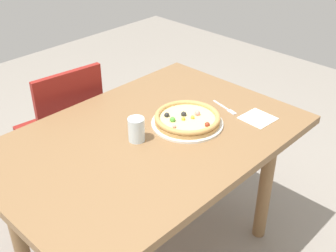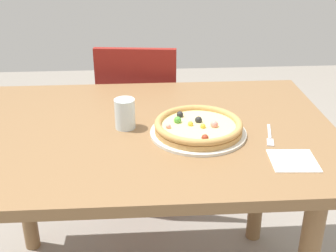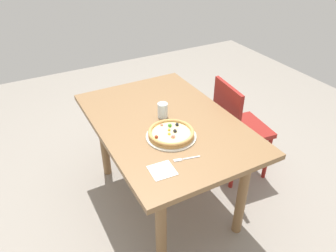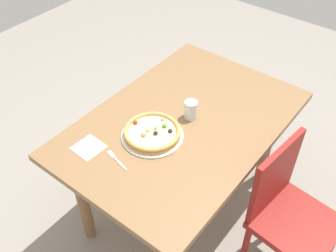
{
  "view_description": "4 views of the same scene",
  "coord_description": "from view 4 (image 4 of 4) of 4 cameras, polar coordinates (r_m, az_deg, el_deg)",
  "views": [
    {
      "loc": [
        1.09,
        1.17,
        1.79
      ],
      "look_at": [
        -0.1,
        0.03,
        0.78
      ],
      "focal_mm": 46.11,
      "sensor_mm": 36.0,
      "label": 1
    },
    {
      "loc": [
        -0.0,
        1.43,
        1.45
      ],
      "look_at": [
        -0.1,
        0.03,
        0.78
      ],
      "focal_mm": 47.97,
      "sensor_mm": 36.0,
      "label": 2
    },
    {
      "loc": [
        -1.7,
        0.9,
        1.98
      ],
      "look_at": [
        -0.1,
        0.03,
        0.78
      ],
      "focal_mm": 34.49,
      "sensor_mm": 36.0,
      "label": 3
    },
    {
      "loc": [
        -1.31,
        -0.92,
        2.21
      ],
      "look_at": [
        -0.1,
        0.03,
        0.78
      ],
      "focal_mm": 41.66,
      "sensor_mm": 36.0,
      "label": 4
    }
  ],
  "objects": [
    {
      "name": "pizza",
      "position": [
        2.05,
        -2.31,
        -0.9
      ],
      "size": [
        0.3,
        0.3,
        0.05
      ],
      "color": "tan",
      "rests_on": "plate"
    },
    {
      "name": "drinking_glass",
      "position": [
        2.15,
        3.36,
        2.4
      ],
      "size": [
        0.07,
        0.07,
        0.11
      ],
      "primitive_type": "cylinder",
      "color": "silver",
      "rests_on": "dining_table"
    },
    {
      "name": "napkin",
      "position": [
        2.05,
        -11.55,
        -3.1
      ],
      "size": [
        0.15,
        0.15,
        0.0
      ],
      "primitive_type": "cube",
      "rotation": [
        0.0,
        0.0,
        -0.06
      ],
      "color": "white",
      "rests_on": "dining_table"
    },
    {
      "name": "ground_plane",
      "position": [
        2.73,
        1.78,
        -11.33
      ],
      "size": [
        6.0,
        6.0,
        0.0
      ],
      "primitive_type": "plane",
      "color": "gray"
    },
    {
      "name": "plate",
      "position": [
        2.07,
        -2.3,
        -1.41
      ],
      "size": [
        0.33,
        0.33,
        0.01
      ],
      "primitive_type": "cylinder",
      "color": "silver",
      "rests_on": "dining_table"
    },
    {
      "name": "fork",
      "position": [
        1.97,
        -7.68,
        -4.78
      ],
      "size": [
        0.05,
        0.16,
        0.0
      ],
      "rotation": [
        0.0,
        0.0,
        1.34
      ],
      "color": "silver",
      "rests_on": "dining_table"
    },
    {
      "name": "chair_near",
      "position": [
        2.17,
        17.1,
        -11.96
      ],
      "size": [
        0.44,
        0.44,
        0.9
      ],
      "rotation": [
        0.0,
        0.0,
        3.03
      ],
      "color": "maroon",
      "rests_on": "ground"
    },
    {
      "name": "dining_table",
      "position": [
        2.23,
        2.13,
        -1.35
      ],
      "size": [
        1.38,
        0.93,
        0.76
      ],
      "color": "olive",
      "rests_on": "ground"
    }
  ]
}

